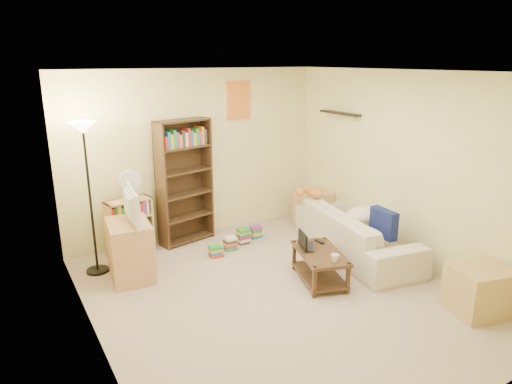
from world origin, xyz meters
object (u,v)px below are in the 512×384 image
laptop (312,247)px  tv_stand (130,250)px  desk_fan (130,183)px  television (126,206)px  tabby_cat (311,192)px  end_cabinet (481,290)px  short_bookshelf (130,227)px  floor_lamp (85,154)px  mug (335,258)px  tall_bookshelf (185,179)px  side_table (313,209)px  sofa (356,233)px  coffee_table (320,263)px

laptop → tv_stand: tv_stand is taller
desk_fan → television: bearing=-110.0°
tabby_cat → end_cabinet: tabby_cat is taller
short_bookshelf → end_cabinet: size_ratio=1.30×
television → floor_lamp: bearing=48.1°
short_bookshelf → tabby_cat: bearing=-25.6°
mug → tall_bookshelf: size_ratio=0.07×
desk_fan → side_table: desk_fan is taller
laptop → tv_stand: bearing=95.2°
sofa → coffee_table: 1.02m
laptop → desk_fan: 2.54m
laptop → mug: bearing=-147.3°
short_bookshelf → floor_lamp: size_ratio=0.41×
laptop → short_bookshelf: short_bookshelf is taller
laptop → desk_fan: desk_fan is taller
laptop → television: size_ratio=0.52×
desk_fan → laptop: bearing=-46.2°
tall_bookshelf → side_table: 2.16m
television → floor_lamp: size_ratio=0.39×
desk_fan → floor_lamp: 0.81m
short_bookshelf → end_cabinet: bearing=-60.5°
tabby_cat → tall_bookshelf: 1.89m
mug → television: television is taller
side_table → end_cabinet: (-0.07, -3.02, -0.03)m
sofa → desk_fan: desk_fan is taller
television → end_cabinet: 4.09m
desk_fan → end_cabinet: bearing=-50.8°
sofa → floor_lamp: (-3.22, 1.26, 1.22)m
floor_lamp → end_cabinet: bearing=-43.0°
sofa → short_bookshelf: 3.12m
tabby_cat → floor_lamp: bearing=172.5°
television → mug: bearing=-122.3°
side_table → floor_lamp: bearing=178.7°
side_table → mug: bearing=-121.1°
sofa → tall_bookshelf: (-1.84, 1.63, 0.65)m
floor_lamp → side_table: bearing=-1.3°
short_bookshelf → end_cabinet: 4.41m
short_bookshelf → floor_lamp: bearing=-159.0°
laptop → floor_lamp: size_ratio=0.20×
mug → tv_stand: size_ratio=0.18×
tabby_cat → television: 2.77m
laptop → mug: mug is taller
tabby_cat → sofa: bearing=-81.2°
mug → television: size_ratio=0.18×
tall_bookshelf → television: bearing=-156.4°
television → floor_lamp: (-0.34, 0.38, 0.59)m
tv_stand → laptop: bearing=-23.1°
coffee_table → laptop: 0.22m
tv_stand → desk_fan: desk_fan is taller
sofa → tall_bookshelf: tall_bookshelf is taller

